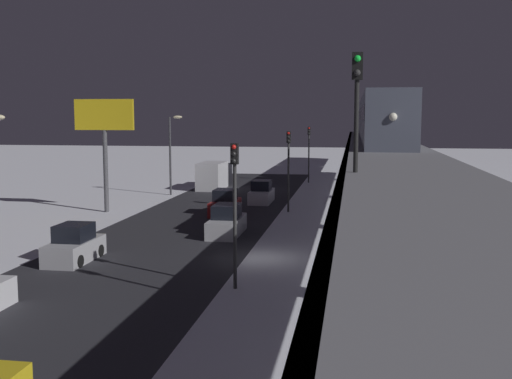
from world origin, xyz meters
name	(u,v)px	position (x,y,z in m)	size (l,w,h in m)	color
ground_plane	(258,258)	(0.00, 0.00, 0.00)	(240.00, 240.00, 0.00)	white
avenue_asphalt	(147,254)	(6.23, 0.00, 0.00)	(11.00, 95.98, 0.01)	#28282D
elevated_railway	(391,169)	(-6.84, 0.00, 4.90)	(5.00, 95.98, 5.65)	slate
subway_train	(372,118)	(-6.93, -38.21, 7.43)	(2.94, 74.07, 3.40)	#4C5160
rail_signal	(357,91)	(-4.99, 10.67, 8.38)	(0.36, 0.41, 4.00)	black
sedan_silver	(74,246)	(9.43, 2.14, 0.78)	(1.91, 4.07, 1.97)	#B2B2B7
sedan_silver_2	(227,222)	(3.03, -6.16, 0.80)	(1.80, 4.66, 1.97)	#B2B2B7
sedan_red	(225,204)	(4.83, -14.12, 0.80)	(1.80, 4.26, 1.97)	#A51E1E
sedan_white_2	(261,194)	(3.03, -21.10, 0.80)	(1.80, 4.29, 1.97)	silver
box_truck	(214,175)	(9.63, -31.21, 1.35)	(2.40, 7.40, 2.80)	black
traffic_light_near	(235,194)	(0.13, 5.86, 4.20)	(0.32, 0.44, 6.40)	#2D2D2D
traffic_light_mid	(289,159)	(0.13, -16.16, 4.20)	(0.32, 0.44, 6.40)	#2D2D2D
traffic_light_far	(309,146)	(0.13, -38.19, 4.20)	(0.32, 0.44, 6.40)	#2D2D2D
commercial_billboard	(104,126)	(14.41, -13.91, 6.83)	(4.80, 0.36, 8.90)	#4C4C51
street_lamp_far	(172,145)	(12.30, -25.00, 4.81)	(1.35, 0.44, 7.65)	#38383D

